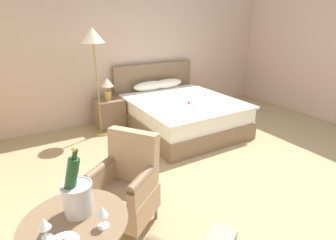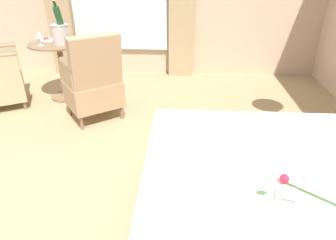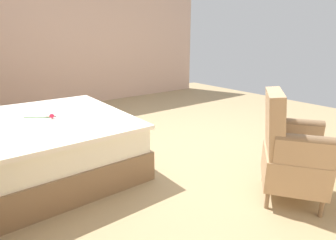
{
  "view_description": "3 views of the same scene",
  "coord_description": "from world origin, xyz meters",
  "px_view_note": "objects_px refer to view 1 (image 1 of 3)",
  "views": [
    {
      "loc": [
        -2.29,
        -2.09,
        1.97
      ],
      "look_at": [
        -0.62,
        0.74,
        0.72
      ],
      "focal_mm": 28.0,
      "sensor_mm": 36.0,
      "label": 1
    },
    {
      "loc": [
        1.48,
        0.97,
        1.59
      ],
      "look_at": [
        -0.56,
        0.86,
        0.51
      ],
      "focal_mm": 32.0,
      "sensor_mm": 36.0,
      "label": 2
    },
    {
      "loc": [
        -2.57,
        2.11,
        1.38
      ],
      "look_at": [
        -0.86,
        0.82,
        0.72
      ],
      "focal_mm": 28.0,
      "sensor_mm": 36.0,
      "label": 3
    }
  ],
  "objects_px": {
    "champagne_bucket": "(77,194)",
    "wine_glass_near_edge": "(102,212)",
    "floor_lamp_brass": "(93,43)",
    "wine_glass_near_bucket": "(44,224)",
    "bedside_lamp": "(107,85)",
    "bed": "(179,112)",
    "armchair_by_window": "(127,186)",
    "nightstand": "(110,113)"
  },
  "relations": [
    {
      "from": "bed",
      "to": "nightstand",
      "type": "distance_m",
      "value": 1.36
    },
    {
      "from": "champagne_bucket",
      "to": "armchair_by_window",
      "type": "relative_size",
      "value": 0.52
    },
    {
      "from": "armchair_by_window",
      "to": "wine_glass_near_edge",
      "type": "bearing_deg",
      "value": -121.24
    },
    {
      "from": "bedside_lamp",
      "to": "champagne_bucket",
      "type": "bearing_deg",
      "value": -111.68
    },
    {
      "from": "champagne_bucket",
      "to": "wine_glass_near_edge",
      "type": "bearing_deg",
      "value": -64.94
    },
    {
      "from": "bedside_lamp",
      "to": "wine_glass_near_edge",
      "type": "relative_size",
      "value": 2.57
    },
    {
      "from": "nightstand",
      "to": "armchair_by_window",
      "type": "distance_m",
      "value": 2.73
    },
    {
      "from": "floor_lamp_brass",
      "to": "wine_glass_near_bucket",
      "type": "bearing_deg",
      "value": -112.06
    },
    {
      "from": "floor_lamp_brass",
      "to": "wine_glass_near_edge",
      "type": "xyz_separation_m",
      "value": [
        -0.89,
        -3.1,
        -0.78
      ]
    },
    {
      "from": "nightstand",
      "to": "armchair_by_window",
      "type": "xyz_separation_m",
      "value": [
        -0.71,
        -2.63,
        0.17
      ]
    },
    {
      "from": "champagne_bucket",
      "to": "bed",
      "type": "bearing_deg",
      "value": 45.16
    },
    {
      "from": "bed",
      "to": "floor_lamp_brass",
      "type": "bearing_deg",
      "value": 161.09
    },
    {
      "from": "armchair_by_window",
      "to": "nightstand",
      "type": "bearing_deg",
      "value": 74.96
    },
    {
      "from": "bed",
      "to": "wine_glass_near_edge",
      "type": "height_order",
      "value": "bed"
    },
    {
      "from": "floor_lamp_brass",
      "to": "champagne_bucket",
      "type": "xyz_separation_m",
      "value": [
        -0.99,
        -2.88,
        -0.74
      ]
    },
    {
      "from": "champagne_bucket",
      "to": "wine_glass_near_bucket",
      "type": "relative_size",
      "value": 3.44
    },
    {
      "from": "bed",
      "to": "champagne_bucket",
      "type": "xyz_separation_m",
      "value": [
        -2.39,
        -2.4,
        0.55
      ]
    },
    {
      "from": "bed",
      "to": "wine_glass_near_bucket",
      "type": "height_order",
      "value": "bed"
    },
    {
      "from": "nightstand",
      "to": "armchair_by_window",
      "type": "bearing_deg",
      "value": -105.04
    },
    {
      "from": "champagne_bucket",
      "to": "armchair_by_window",
      "type": "height_order",
      "value": "champagne_bucket"
    },
    {
      "from": "nightstand",
      "to": "wine_glass_near_edge",
      "type": "bearing_deg",
      "value": -108.83
    },
    {
      "from": "wine_glass_near_bucket",
      "to": "champagne_bucket",
      "type": "bearing_deg",
      "value": 30.11
    },
    {
      "from": "bed",
      "to": "champagne_bucket",
      "type": "height_order",
      "value": "champagne_bucket"
    },
    {
      "from": "bed",
      "to": "wine_glass_near_edge",
      "type": "xyz_separation_m",
      "value": [
        -2.29,
        -2.62,
        0.51
      ]
    },
    {
      "from": "bedside_lamp",
      "to": "nightstand",
      "type": "bearing_deg",
      "value": 0.0
    },
    {
      "from": "wine_glass_near_edge",
      "to": "armchair_by_window",
      "type": "bearing_deg",
      "value": 58.76
    },
    {
      "from": "bed",
      "to": "armchair_by_window",
      "type": "xyz_separation_m",
      "value": [
        -1.85,
        -1.91,
        0.12
      ]
    },
    {
      "from": "bed",
      "to": "wine_glass_near_bucket",
      "type": "xyz_separation_m",
      "value": [
        -2.62,
        -2.53,
        0.5
      ]
    },
    {
      "from": "champagne_bucket",
      "to": "wine_glass_near_bucket",
      "type": "distance_m",
      "value": 0.27
    },
    {
      "from": "bedside_lamp",
      "to": "floor_lamp_brass",
      "type": "xyz_separation_m",
      "value": [
        -0.25,
        -0.25,
        0.78
      ]
    },
    {
      "from": "nightstand",
      "to": "champagne_bucket",
      "type": "xyz_separation_m",
      "value": [
        -1.24,
        -3.13,
        0.59
      ]
    },
    {
      "from": "nightstand",
      "to": "wine_glass_near_bucket",
      "type": "distance_m",
      "value": 3.62
    },
    {
      "from": "floor_lamp_brass",
      "to": "wine_glass_near_edge",
      "type": "bearing_deg",
      "value": -106.05
    },
    {
      "from": "wine_glass_near_bucket",
      "to": "wine_glass_near_edge",
      "type": "height_order",
      "value": "wine_glass_near_edge"
    },
    {
      "from": "bed",
      "to": "nightstand",
      "type": "relative_size",
      "value": 3.91
    },
    {
      "from": "nightstand",
      "to": "wine_glass_near_edge",
      "type": "distance_m",
      "value": 3.58
    },
    {
      "from": "bedside_lamp",
      "to": "wine_glass_near_bucket",
      "type": "xyz_separation_m",
      "value": [
        -1.47,
        -3.26,
        -0.01
      ]
    },
    {
      "from": "wine_glass_near_bucket",
      "to": "wine_glass_near_edge",
      "type": "distance_m",
      "value": 0.34
    },
    {
      "from": "wine_glass_near_bucket",
      "to": "bed",
      "type": "bearing_deg",
      "value": 44.09
    },
    {
      "from": "bedside_lamp",
      "to": "wine_glass_near_edge",
      "type": "distance_m",
      "value": 3.54
    },
    {
      "from": "wine_glass_near_bucket",
      "to": "armchair_by_window",
      "type": "relative_size",
      "value": 0.15
    },
    {
      "from": "champagne_bucket",
      "to": "wine_glass_near_bucket",
      "type": "height_order",
      "value": "champagne_bucket"
    }
  ]
}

